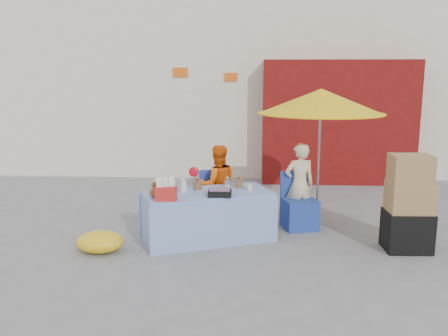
# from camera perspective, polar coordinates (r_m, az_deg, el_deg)

# --- Properties ---
(ground) EXTENTS (80.00, 80.00, 0.00)m
(ground) POSITION_cam_1_polar(r_m,az_deg,el_deg) (6.38, 0.15, -9.90)
(ground) COLOR slate
(ground) RESTS_ON ground
(backdrop) EXTENTS (14.00, 8.00, 7.80)m
(backdrop) POSITION_cam_1_polar(r_m,az_deg,el_deg) (13.49, 4.05, 14.55)
(backdrop) COLOR silver
(backdrop) RESTS_ON ground
(market_table) EXTENTS (1.97, 1.43, 1.08)m
(market_table) POSITION_cam_1_polar(r_m,az_deg,el_deg) (6.70, -2.04, -5.67)
(market_table) COLOR #879FD9
(market_table) RESTS_ON ground
(chair_left) EXTENTS (0.58, 0.57, 0.85)m
(chair_left) POSITION_cam_1_polar(r_m,az_deg,el_deg) (7.27, -0.85, -5.13)
(chair_left) COLOR #213C99
(chair_left) RESTS_ON ground
(chair_right) EXTENTS (0.58, 0.57, 0.85)m
(chair_right) POSITION_cam_1_polar(r_m,az_deg,el_deg) (7.29, 9.04, -5.21)
(chair_right) COLOR #213C99
(chair_right) RESTS_ON ground
(vendor_orange) EXTENTS (0.70, 0.61, 1.25)m
(vendor_orange) POSITION_cam_1_polar(r_m,az_deg,el_deg) (7.30, -0.75, -2.07)
(vendor_orange) COLOR #EE5A0C
(vendor_orange) RESTS_ON ground
(vendor_beige) EXTENTS (0.53, 0.42, 1.29)m
(vendor_beige) POSITION_cam_1_polar(r_m,az_deg,el_deg) (7.33, 9.06, -2.00)
(vendor_beige) COLOR beige
(vendor_beige) RESTS_ON ground
(umbrella) EXTENTS (1.90, 1.90, 2.09)m
(umbrella) POSITION_cam_1_polar(r_m,az_deg,el_deg) (7.34, 11.58, 7.79)
(umbrella) COLOR gray
(umbrella) RESTS_ON ground
(box_stack) EXTENTS (0.59, 0.49, 1.29)m
(box_stack) POSITION_cam_1_polar(r_m,az_deg,el_deg) (6.68, 21.31, -4.38)
(box_stack) COLOR black
(box_stack) RESTS_ON ground
(tarp_bundle) EXTENTS (0.70, 0.60, 0.28)m
(tarp_bundle) POSITION_cam_1_polar(r_m,az_deg,el_deg) (6.49, -14.68, -8.58)
(tarp_bundle) COLOR gold
(tarp_bundle) RESTS_ON ground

